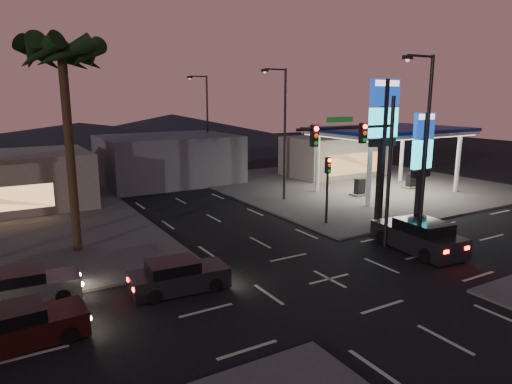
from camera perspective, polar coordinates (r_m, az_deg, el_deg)
ground at (r=20.93m, az=9.15°, el=-10.69°), size 140.00×140.00×0.00m
corner_lot_ne at (r=42.69m, az=12.06°, el=0.92°), size 24.00×24.00×0.12m
gas_station at (r=39.21m, az=16.35°, el=7.17°), size 12.20×8.20×5.47m
convenience_store at (r=47.39m, az=9.87°, el=4.46°), size 10.00×6.00×4.00m
pylon_sign_tall at (r=29.24m, az=15.64°, el=8.34°), size 2.20×0.35×9.00m
pylon_sign_short at (r=30.58m, az=20.07°, el=4.92°), size 1.60×0.35×7.00m
traffic_signal_mast at (r=23.51m, az=13.57°, el=4.83°), size 6.10×0.39×8.00m
pedestal_signal at (r=28.69m, az=8.95°, el=1.58°), size 0.32×0.39×4.30m
streetlight_near at (r=25.03m, az=20.25°, el=5.96°), size 2.14×0.25×10.00m
streetlight_mid at (r=34.72m, az=3.35°, el=8.12°), size 2.14×0.25×10.00m
streetlight_far at (r=46.98m, az=-6.32°, el=9.05°), size 2.14×0.25×10.00m
palm_a at (r=24.56m, az=-23.03°, el=14.34°), size 4.41×4.41×10.86m
building_far_mid at (r=43.66m, az=-10.88°, el=4.06°), size 12.00×9.00×4.40m
hill_right at (r=79.85m, az=-10.42°, el=7.75°), size 50.00×50.00×5.00m
hill_center at (r=76.04m, az=-21.13°, el=6.58°), size 60.00×60.00×4.00m
car_lane_a_front at (r=19.58m, az=-9.73°, el=-10.36°), size 4.22×1.99×1.34m
car_lane_a_mid at (r=17.27m, az=-27.55°, el=-14.77°), size 4.22×1.95×1.35m
car_lane_b_front at (r=20.49m, az=-26.91°, el=-10.54°), size 4.15×1.96×1.32m
suv_station at (r=25.49m, az=19.68°, el=-5.24°), size 2.59×5.24×1.69m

